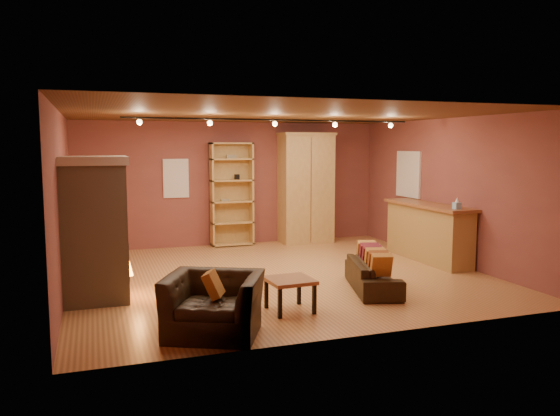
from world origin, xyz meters
name	(u,v)px	position (x,y,z in m)	size (l,w,h in m)	color
floor	(279,275)	(0.00, 0.00, 0.00)	(7.00, 7.00, 0.00)	#A56C3A
ceiling	(279,115)	(0.00, 0.00, 2.80)	(7.00, 7.00, 0.00)	brown
back_wall	(233,184)	(0.00, 3.25, 1.40)	(7.00, 0.02, 2.80)	brown
left_wall	(62,203)	(-3.50, 0.00, 1.40)	(0.02, 6.50, 2.80)	brown
right_wall	(449,191)	(3.50, 0.00, 1.40)	(0.02, 6.50, 2.80)	brown
fireplace	(95,229)	(-3.04, -0.60, 1.06)	(1.01, 0.98, 2.12)	tan
back_window	(176,178)	(-1.30, 3.23, 1.55)	(0.56, 0.04, 0.86)	white
bookcase	(231,193)	(-0.08, 3.13, 1.19)	(0.96, 0.37, 2.34)	tan
armoire	(306,188)	(1.67, 2.92, 1.29)	(1.26, 0.71, 2.57)	tan
bar_counter	(428,232)	(3.20, 0.21, 0.58)	(0.63, 2.37, 1.13)	tan
tissue_box	(457,204)	(3.15, -0.73, 1.23)	(0.13, 0.13, 0.23)	#91C6E8
right_window	(408,174)	(3.47, 1.40, 1.65)	(0.05, 0.90, 1.00)	white
loveseat	(373,269)	(1.09, -1.42, 0.34)	(0.90, 1.67, 0.70)	black
armchair	(213,294)	(-1.72, -2.61, 0.49)	(1.33, 1.14, 0.98)	black
coffee_table	(290,283)	(-0.53, -2.04, 0.39)	(0.64, 0.64, 0.46)	#965D36
track_rail	(275,122)	(0.00, 0.20, 2.69)	(5.20, 0.09, 0.13)	black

